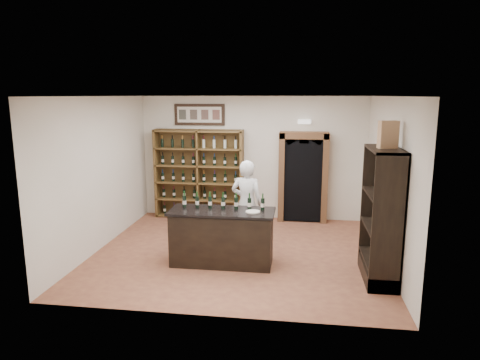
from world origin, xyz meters
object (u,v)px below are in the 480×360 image
Objects in this scene: wine_crate at (388,135)px; side_cabinet at (382,236)px; counter_bottle_0 at (184,201)px; tasting_counter at (222,237)px; wine_shelf at (199,174)px; shopkeeper at (247,204)px.

side_cabinet is at bearing 45.37° from wine_crate.
tasting_counter is at bearing -10.27° from counter_bottle_0.
wine_shelf is 7.33× the size of counter_bottle_0.
shopkeeper is 3.12m from wine_crate.
side_cabinet is 2.72m from shopkeeper.
wine_shelf is 5.02m from side_cabinet.
tasting_counter is 0.85× the size of side_cabinet.
tasting_counter is at bearing 173.72° from side_cabinet.
wine_crate is (2.71, -0.33, 1.92)m from tasting_counter.
side_cabinet is 1.24× the size of shopkeeper.
shopkeeper is (1.43, -1.96, -0.22)m from wine_shelf.
wine_shelf is 2.43m from shopkeeper.
wine_shelf and side_cabinet have the same top height.
tasting_counter is (1.10, -2.93, -0.61)m from wine_shelf.
side_cabinet is (3.82, -3.23, -0.35)m from wine_shelf.
counter_bottle_0 is 1.37m from shopkeeper.
wine_shelf is 3.19m from tasting_counter.
tasting_counter is 0.95m from counter_bottle_0.
wine_shelf is at bearing 139.79° from side_cabinet.
shopkeeper is (-2.40, 1.28, 0.13)m from side_cabinet.
counter_bottle_0 reaches higher than tasting_counter.
wine_crate reaches higher than tasting_counter.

